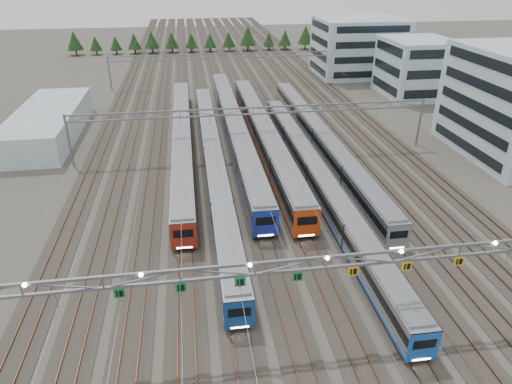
{
  "coord_description": "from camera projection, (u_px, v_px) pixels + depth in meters",
  "views": [
    {
      "loc": [
        -9.66,
        -27.86,
        28.35
      ],
      "look_at": [
        -2.52,
        19.99,
        3.5
      ],
      "focal_mm": 32.0,
      "sensor_mm": 36.0,
      "label": 1
    }
  ],
  "objects": [
    {
      "name": "train_c",
      "position": [
        234.0,
        127.0,
        79.26
      ],
      "size": [
        3.02,
        66.22,
        3.94
      ],
      "color": "black",
      "rests_on": "ground"
    },
    {
      "name": "gantry_near",
      "position": [
        326.0,
        266.0,
        35.38
      ],
      "size": [
        56.36,
        0.61,
        8.08
      ],
      "color": "slate",
      "rests_on": "ground"
    },
    {
      "name": "train_d",
      "position": [
        264.0,
        134.0,
        76.13
      ],
      "size": [
        3.09,
        59.22,
        4.03
      ],
      "color": "black",
      "rests_on": "ground"
    },
    {
      "name": "west_shed",
      "position": [
        48.0,
        123.0,
        80.5
      ],
      "size": [
        10.0,
        30.0,
        4.84
      ],
      "primitive_type": "cube",
      "color": "#A2B6C2",
      "rests_on": "ground"
    },
    {
      "name": "gantry_mid",
      "position": [
        253.0,
        116.0,
        71.01
      ],
      "size": [
        56.36,
        0.36,
        8.0
      ],
      "color": "slate",
      "rests_on": "ground"
    },
    {
      "name": "depot_bldg_mid",
      "position": [
        416.0,
        67.0,
        103.56
      ],
      "size": [
        14.0,
        16.0,
        12.5
      ],
      "primitive_type": "cube",
      "color": "#A2B6C2",
      "rests_on": "ground"
    },
    {
      "name": "train_b",
      "position": [
        213.0,
        157.0,
        67.83
      ],
      "size": [
        2.63,
        68.58,
        3.42
      ],
      "color": "black",
      "rests_on": "ground"
    },
    {
      "name": "train_a",
      "position": [
        182.0,
        138.0,
        74.86
      ],
      "size": [
        2.86,
        60.88,
        3.72
      ],
      "color": "black",
      "rests_on": "ground"
    },
    {
      "name": "train_e",
      "position": [
        315.0,
        175.0,
        62.4
      ],
      "size": [
        2.57,
        63.11,
        3.34
      ],
      "color": "black",
      "rests_on": "ground"
    },
    {
      "name": "treeline",
      "position": [
        230.0,
        38.0,
        154.1
      ],
      "size": [
        106.4,
        5.6,
        7.02
      ],
      "color": "#332114",
      "rests_on": "ground"
    },
    {
      "name": "track_bed",
      "position": [
        222.0,
        67.0,
        126.03
      ],
      "size": [
        54.0,
        260.0,
        5.42
      ],
      "color": "#2D2823",
      "rests_on": "ground"
    },
    {
      "name": "gantry_far",
      "position": [
        227.0,
        60.0,
        110.6
      ],
      "size": [
        56.36,
        0.36,
        8.0
      ],
      "color": "slate",
      "rests_on": "ground"
    },
    {
      "name": "train_f",
      "position": [
        320.0,
        138.0,
        75.11
      ],
      "size": [
        2.7,
        61.32,
        3.51
      ],
      "color": "black",
      "rests_on": "ground"
    },
    {
      "name": "depot_bldg_north",
      "position": [
        359.0,
        47.0,
        121.77
      ],
      "size": [
        22.0,
        18.0,
        14.52
      ],
      "primitive_type": "cube",
      "color": "#A2B6C2",
      "rests_on": "ground"
    },
    {
      "name": "ground",
      "position": [
        320.0,
        333.0,
        38.73
      ],
      "size": [
        400.0,
        400.0,
        0.0
      ],
      "primitive_type": "plane",
      "color": "#47423A",
      "rests_on": "ground"
    }
  ]
}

